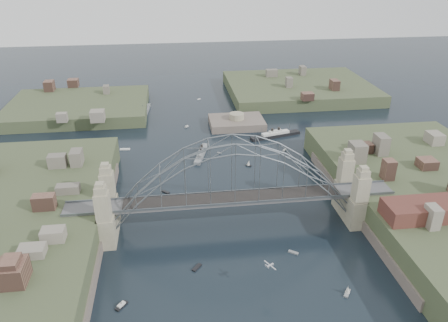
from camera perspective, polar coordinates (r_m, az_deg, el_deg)
ground at (r=114.10m, az=1.18°, el=-8.50°), size 500.00×500.00×0.00m
bridge at (r=107.55m, az=1.24°, el=-3.10°), size 84.00×13.80×24.60m
shore_west at (r=120.00m, az=-27.37°, el=-8.81°), size 50.50×90.00×12.00m
shore_east at (r=133.06m, az=26.51°, el=-5.10°), size 50.50×90.00×12.00m
headland_nw at (r=202.53m, az=-18.68°, el=6.27°), size 60.00×45.00×9.00m
headland_ne at (r=222.13m, az=9.89°, el=9.04°), size 70.00×55.00×9.50m
fort_island at (r=177.26m, az=1.68°, el=4.60°), size 22.00×16.00×9.40m
wharf_shed at (r=112.36m, az=25.30°, el=-5.89°), size 20.00×8.00×4.00m
finger_pier at (r=105.69m, az=25.84°, el=-14.40°), size 4.00×22.00×1.40m
naval_cruiser_near at (r=151.08m, az=-3.02°, el=1.03°), size 6.43×16.07×4.83m
naval_cruiser_far at (r=194.56m, az=-10.45°, el=6.58°), size 4.39×18.41×6.16m
ocean_liner at (r=167.27m, az=6.84°, el=3.47°), size 20.50×8.13×5.03m
aeroplane at (r=91.33m, az=6.05°, el=-13.66°), size 2.11×3.26×0.52m
small_boat_a at (r=129.34m, az=-7.78°, el=-4.12°), size 2.60×2.55×0.45m
small_boat_b at (r=143.42m, az=3.29°, el=-0.33°), size 1.96×1.56×2.38m
small_boat_c at (r=100.62m, az=-3.65°, el=-13.96°), size 2.43×2.70×0.45m
small_boat_d at (r=155.74m, az=8.07°, el=1.41°), size 2.17×2.27×1.43m
small_boat_e at (r=159.43m, az=-13.04°, el=1.52°), size 3.68×1.48×0.45m
small_boat_f at (r=152.41m, az=-0.65°, el=1.06°), size 1.55×1.29×0.45m
small_boat_g at (r=97.40m, az=16.11°, el=-16.28°), size 2.26×2.66×2.38m
small_boat_h at (r=176.07m, az=-4.99°, el=4.58°), size 2.03×2.19×1.43m
small_boat_i at (r=132.72m, az=15.87°, el=-3.75°), size 1.21×2.33×2.38m
small_boat_j at (r=94.03m, az=-13.49°, el=-18.19°), size 2.58×2.91×1.43m
small_boat_k at (r=209.92m, az=-3.37°, el=8.20°), size 1.71×1.42×0.45m
small_boat_l at (r=140.32m, az=-16.53°, el=-2.41°), size 2.44×1.24×1.43m
small_boat_m at (r=105.90m, az=9.20°, el=-11.93°), size 2.40×2.02×0.45m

